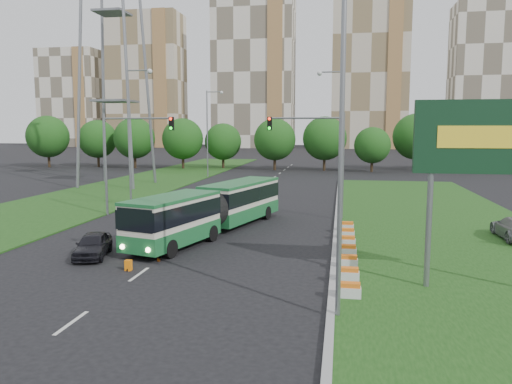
% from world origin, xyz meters
% --- Properties ---
extents(ground, '(360.00, 360.00, 0.00)m').
position_xyz_m(ground, '(0.00, 0.00, 0.00)').
color(ground, black).
rests_on(ground, ground).
extents(grass_median, '(14.00, 60.00, 0.15)m').
position_xyz_m(grass_median, '(13.00, 8.00, 0.07)').
color(grass_median, '#194313').
rests_on(grass_median, ground).
extents(median_kerb, '(0.30, 60.00, 0.18)m').
position_xyz_m(median_kerb, '(6.05, 8.00, 0.09)').
color(median_kerb, '#959595').
rests_on(median_kerb, ground).
extents(left_verge, '(12.00, 110.00, 0.10)m').
position_xyz_m(left_verge, '(-18.00, 25.00, 0.05)').
color(left_verge, '#194313').
rests_on(left_verge, ground).
extents(lane_markings, '(0.20, 100.00, 0.01)m').
position_xyz_m(lane_markings, '(-3.00, 20.00, 0.00)').
color(lane_markings, silver).
rests_on(lane_markings, ground).
extents(flower_planters, '(1.10, 13.70, 0.60)m').
position_xyz_m(flower_planters, '(6.70, -1.40, 0.45)').
color(flower_planters, silver).
rests_on(flower_planters, grass_median).
extents(billboard, '(6.00, 0.37, 8.00)m').
position_xyz_m(billboard, '(12.25, -6.00, 6.16)').
color(billboard, slate).
rests_on(billboard, ground).
extents(traffic_mast_median, '(5.76, 0.32, 8.00)m').
position_xyz_m(traffic_mast_median, '(4.78, 10.00, 5.35)').
color(traffic_mast_median, slate).
rests_on(traffic_mast_median, ground).
extents(traffic_mast_left, '(5.76, 0.32, 8.00)m').
position_xyz_m(traffic_mast_left, '(-10.38, 9.00, 5.35)').
color(traffic_mast_left, slate).
rests_on(traffic_mast_left, ground).
extents(street_lamps, '(36.00, 60.00, 12.00)m').
position_xyz_m(street_lamps, '(-3.00, 10.00, 6.00)').
color(street_lamps, slate).
rests_on(street_lamps, ground).
extents(tree_line, '(120.00, 8.00, 9.00)m').
position_xyz_m(tree_line, '(10.00, 55.00, 4.50)').
color(tree_line, '#184B14').
rests_on(tree_line, ground).
extents(apartment_tower_west, '(26.00, 15.00, 48.00)m').
position_xyz_m(apartment_tower_west, '(-65.00, 150.00, 24.00)').
color(apartment_tower_west, beige).
rests_on(apartment_tower_west, ground).
extents(apartment_tower_cwest, '(28.00, 15.00, 52.00)m').
position_xyz_m(apartment_tower_cwest, '(-25.00, 150.00, 26.00)').
color(apartment_tower_cwest, beige).
rests_on(apartment_tower_cwest, ground).
extents(apartment_tower_ceast, '(25.00, 15.00, 50.00)m').
position_xyz_m(apartment_tower_ceast, '(15.00, 150.00, 25.00)').
color(apartment_tower_ceast, beige).
rests_on(apartment_tower_ceast, ground).
extents(apartment_tower_east, '(27.00, 15.00, 47.00)m').
position_xyz_m(apartment_tower_east, '(55.00, 150.00, 23.50)').
color(apartment_tower_east, beige).
rests_on(apartment_tower_east, ground).
extents(midrise_west, '(22.00, 14.00, 36.00)m').
position_xyz_m(midrise_west, '(-95.00, 150.00, 18.00)').
color(midrise_west, beige).
rests_on(midrise_west, ground).
extents(articulated_bus, '(2.49, 15.99, 2.63)m').
position_xyz_m(articulated_bus, '(-2.07, 3.73, 1.61)').
color(articulated_bus, beige).
rests_on(articulated_bus, ground).
extents(car_left_near, '(2.47, 4.10, 1.31)m').
position_xyz_m(car_left_near, '(-6.72, -3.33, 0.65)').
color(car_left_near, black).
rests_on(car_left_near, ground).
extents(car_left_far, '(2.75, 4.71, 1.47)m').
position_xyz_m(car_left_far, '(-7.57, 9.47, 0.73)').
color(car_left_far, black).
rests_on(car_left_far, ground).
extents(pedestrian, '(0.63, 0.74, 1.72)m').
position_xyz_m(pedestrian, '(-2.98, -3.51, 0.86)').
color(pedestrian, gray).
rests_on(pedestrian, ground).
extents(shopping_trolley, '(0.30, 0.32, 0.52)m').
position_xyz_m(shopping_trolley, '(-3.75, -5.49, 0.26)').
color(shopping_trolley, orange).
rests_on(shopping_trolley, ground).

